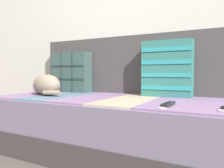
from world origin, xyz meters
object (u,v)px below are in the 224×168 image
Objects in this scene: sleeping_cat at (45,85)px; throw_pillow_quilted at (71,72)px; couch at (115,125)px; throw_pillow_striped at (167,69)px; game_remote_far at (168,104)px.

throw_pillow_quilted is at bearing 90.06° from sleeping_cat.
couch is 0.65m from sleeping_cat.
throw_pillow_quilted reaches higher than couch.
game_remote_far is (0.12, -0.49, -0.20)m from throw_pillow_striped.
throw_pillow_striped is at bearing 20.48° from sleeping_cat.
throw_pillow_striped is at bearing 35.49° from couch.
sleeping_cat is (-0.90, -0.34, -0.13)m from throw_pillow_striped.
sleeping_cat is at bearing -159.52° from throw_pillow_striped.
throw_pillow_striped reaches higher than game_remote_far.
couch is 0.57m from throw_pillow_striped.
throw_pillow_striped is 0.97m from sleeping_cat.
game_remote_far is at bearing -8.49° from sleeping_cat.
throw_pillow_striped is 2.02× the size of game_remote_far.
sleeping_cat is at bearing -89.94° from throw_pillow_quilted.
couch is 0.74m from throw_pillow_quilted.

